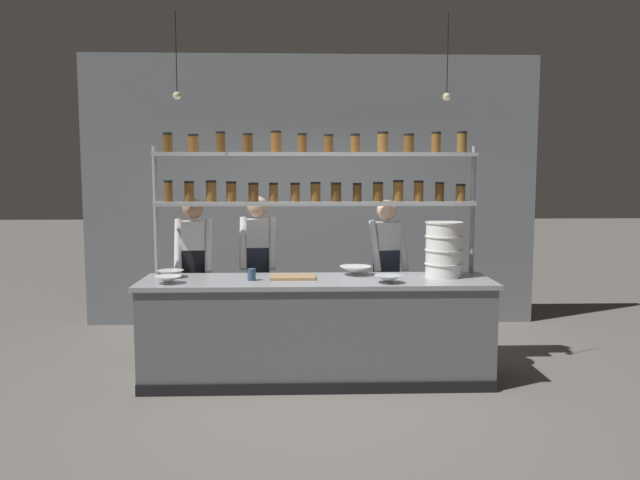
{
  "coord_description": "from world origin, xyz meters",
  "views": [
    {
      "loc": [
        -0.15,
        -5.44,
        1.85
      ],
      "look_at": [
        0.04,
        0.2,
        1.25
      ],
      "focal_mm": 35.0,
      "sensor_mm": 36.0,
      "label": 1
    }
  ],
  "objects_px": {
    "prep_bowl_near_left": "(171,274)",
    "prep_bowl_near_right": "(388,279)",
    "prep_bowl_center_back": "(355,271)",
    "serving_cup_front": "(252,275)",
    "prep_bowl_center_front": "(168,280)",
    "spice_shelf_unit": "(316,182)",
    "cutting_board": "(293,277)",
    "container_stack": "(444,249)",
    "chef_right": "(386,268)",
    "chef_left": "(194,269)",
    "chef_center": "(258,266)"
  },
  "relations": [
    {
      "from": "chef_center",
      "to": "spice_shelf_unit",
      "type": "bearing_deg",
      "value": -36.55
    },
    {
      "from": "serving_cup_front",
      "to": "prep_bowl_near_right",
      "type": "bearing_deg",
      "value": -7.89
    },
    {
      "from": "prep_bowl_near_left",
      "to": "prep_bowl_near_right",
      "type": "height_order",
      "value": "same"
    },
    {
      "from": "chef_left",
      "to": "prep_bowl_center_back",
      "type": "distance_m",
      "value": 1.58
    },
    {
      "from": "chef_right",
      "to": "prep_bowl_near_right",
      "type": "height_order",
      "value": "chef_right"
    },
    {
      "from": "prep_bowl_center_back",
      "to": "prep_bowl_near_right",
      "type": "bearing_deg",
      "value": -60.84
    },
    {
      "from": "spice_shelf_unit",
      "to": "chef_right",
      "type": "height_order",
      "value": "spice_shelf_unit"
    },
    {
      "from": "cutting_board",
      "to": "serving_cup_front",
      "type": "bearing_deg",
      "value": -165.42
    },
    {
      "from": "spice_shelf_unit",
      "to": "cutting_board",
      "type": "relative_size",
      "value": 7.47
    },
    {
      "from": "prep_bowl_center_front",
      "to": "chef_center",
      "type": "bearing_deg",
      "value": 51.88
    },
    {
      "from": "spice_shelf_unit",
      "to": "prep_bowl_near_left",
      "type": "bearing_deg",
      "value": -171.66
    },
    {
      "from": "chef_left",
      "to": "chef_center",
      "type": "distance_m",
      "value": 0.63
    },
    {
      "from": "prep_bowl_near_right",
      "to": "cutting_board",
      "type": "bearing_deg",
      "value": 162.57
    },
    {
      "from": "prep_bowl_center_back",
      "to": "chef_left",
      "type": "bearing_deg",
      "value": 166.66
    },
    {
      "from": "chef_left",
      "to": "prep_bowl_near_left",
      "type": "bearing_deg",
      "value": -111.9
    },
    {
      "from": "serving_cup_front",
      "to": "container_stack",
      "type": "bearing_deg",
      "value": 4.79
    },
    {
      "from": "chef_right",
      "to": "prep_bowl_center_front",
      "type": "bearing_deg",
      "value": -169.83
    },
    {
      "from": "chef_right",
      "to": "prep_bowl_near_left",
      "type": "height_order",
      "value": "chef_right"
    },
    {
      "from": "serving_cup_front",
      "to": "chef_left",
      "type": "bearing_deg",
      "value": 133.68
    },
    {
      "from": "chef_left",
      "to": "prep_bowl_center_back",
      "type": "relative_size",
      "value": 5.44
    },
    {
      "from": "chef_right",
      "to": "prep_bowl_near_left",
      "type": "relative_size",
      "value": 6.72
    },
    {
      "from": "chef_right",
      "to": "container_stack",
      "type": "bearing_deg",
      "value": -67.49
    },
    {
      "from": "prep_bowl_center_front",
      "to": "prep_bowl_near_right",
      "type": "height_order",
      "value": "prep_bowl_near_right"
    },
    {
      "from": "spice_shelf_unit",
      "to": "prep_bowl_center_back",
      "type": "relative_size",
      "value": 10.03
    },
    {
      "from": "spice_shelf_unit",
      "to": "container_stack",
      "type": "relative_size",
      "value": 5.99
    },
    {
      "from": "prep_bowl_near_right",
      "to": "prep_bowl_center_back",
      "type": "bearing_deg",
      "value": 119.16
    },
    {
      "from": "container_stack",
      "to": "prep_bowl_center_front",
      "type": "bearing_deg",
      "value": -173.68
    },
    {
      "from": "chef_right",
      "to": "container_stack",
      "type": "distance_m",
      "value": 0.78
    },
    {
      "from": "prep_bowl_center_back",
      "to": "prep_bowl_near_right",
      "type": "relative_size",
      "value": 1.26
    },
    {
      "from": "chef_right",
      "to": "prep_bowl_center_back",
      "type": "height_order",
      "value": "chef_right"
    },
    {
      "from": "cutting_board",
      "to": "prep_bowl_near_right",
      "type": "distance_m",
      "value": 0.86
    },
    {
      "from": "chef_center",
      "to": "cutting_board",
      "type": "relative_size",
      "value": 4.07
    },
    {
      "from": "prep_bowl_center_back",
      "to": "chef_right",
      "type": "bearing_deg",
      "value": 53.23
    },
    {
      "from": "prep_bowl_center_front",
      "to": "prep_bowl_near_right",
      "type": "distance_m",
      "value": 1.88
    },
    {
      "from": "spice_shelf_unit",
      "to": "prep_bowl_near_right",
      "type": "bearing_deg",
      "value": -41.79
    },
    {
      "from": "prep_bowl_near_left",
      "to": "chef_right",
      "type": "bearing_deg",
      "value": 15.36
    },
    {
      "from": "chef_left",
      "to": "cutting_board",
      "type": "height_order",
      "value": "chef_left"
    },
    {
      "from": "chef_left",
      "to": "prep_bowl_center_front",
      "type": "xyz_separation_m",
      "value": [
        -0.1,
        -0.76,
        0.02
      ]
    },
    {
      "from": "prep_bowl_near_left",
      "to": "serving_cup_front",
      "type": "distance_m",
      "value": 0.77
    },
    {
      "from": "chef_left",
      "to": "prep_bowl_center_back",
      "type": "xyz_separation_m",
      "value": [
        1.54,
        -0.37,
        0.03
      ]
    },
    {
      "from": "spice_shelf_unit",
      "to": "cutting_board",
      "type": "height_order",
      "value": "spice_shelf_unit"
    },
    {
      "from": "prep_bowl_center_front",
      "to": "container_stack",
      "type": "bearing_deg",
      "value": 6.32
    },
    {
      "from": "chef_left",
      "to": "chef_right",
      "type": "relative_size",
      "value": 1.02
    },
    {
      "from": "spice_shelf_unit",
      "to": "chef_right",
      "type": "distance_m",
      "value": 1.18
    },
    {
      "from": "spice_shelf_unit",
      "to": "prep_bowl_near_right",
      "type": "xyz_separation_m",
      "value": [
        0.6,
        -0.54,
        -0.82
      ]
    },
    {
      "from": "chef_right",
      "to": "prep_bowl_near_left",
      "type": "bearing_deg",
      "value": -178.01
    },
    {
      "from": "spice_shelf_unit",
      "to": "prep_bowl_center_front",
      "type": "relative_size",
      "value": 12.94
    },
    {
      "from": "container_stack",
      "to": "chef_left",
      "type": "bearing_deg",
      "value": 168.12
    },
    {
      "from": "prep_bowl_near_left",
      "to": "prep_bowl_center_front",
      "type": "xyz_separation_m",
      "value": [
        0.04,
        -0.31,
        -0.0
      ]
    },
    {
      "from": "prep_bowl_center_front",
      "to": "serving_cup_front",
      "type": "relative_size",
      "value": 2.22
    }
  ]
}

